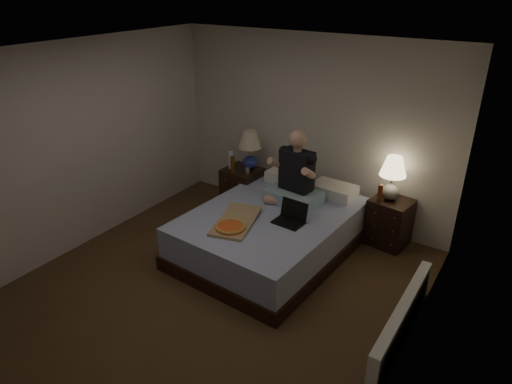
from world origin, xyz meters
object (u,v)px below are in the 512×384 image
Objects in this scene: laptop at (289,214)px; radiator at (402,320)px; pizza_box at (230,228)px; beer_bottle_right at (380,193)px; beer_bottle_left at (233,165)px; person at (295,168)px; soda_can at (247,170)px; nightstand_right at (389,222)px; nightstand_left at (242,190)px; lamp_right at (392,178)px; lamp_left at (250,150)px; water_bottle at (231,160)px; bed at (271,232)px.

radiator is (1.51, -0.49, -0.47)m from laptop.
beer_bottle_right is at bearing 35.50° from pizza_box.
person is at bearing -9.15° from beer_bottle_left.
soda_can reaches higher than radiator.
beer_bottle_right reaches higher than nightstand_right.
person is (1.01, -0.33, 0.69)m from nightstand_left.
person is (-1.03, -0.60, 0.11)m from lamp_right.
soda_can reaches higher than nightstand_left.
lamp_left is 1.00× the size of lamp_right.
pizza_box is (0.92, -1.28, -0.19)m from water_bottle.
person reaches higher than radiator.
bed is 1.61m from lamp_right.
nightstand_left is 0.41m from soda_can.
beer_bottle_right is (1.87, 0.05, -0.20)m from lamp_left.
nightstand_left is at bearing 104.27° from pizza_box.
beer_bottle_left is 2.02m from beer_bottle_right.
lamp_left is at bearing 112.11° from soda_can.
laptop reaches higher than pizza_box.
soda_can is at bearing -28.40° from nightstand_left.
lamp_left is at bearing 139.79° from bed.
nightstand_left is 0.47m from beer_bottle_left.
nightstand_right is 2.10m from lamp_left.
beer_bottle_left is at bearing -160.94° from nightstand_right.
person reaches higher than soda_can.
bed is 1.18m from nightstand_left.
beer_bottle_right is (2.00, 0.29, -0.03)m from beer_bottle_left.
soda_can is (-0.77, 0.63, 0.43)m from bed.
person is at bearing -153.93° from beer_bottle_right.
lamp_right is 0.35× the size of radiator.
water_bottle is at bearing -157.69° from nightstand_left.
laptop is (1.23, -0.84, 0.34)m from nightstand_left.
water_bottle reaches higher than laptop.
bed reaches higher than radiator.
water_bottle is 2.11m from beer_bottle_right.
lamp_right reaches higher than radiator.
nightstand_right is 1.43m from laptop.
nightstand_right reaches higher than radiator.
nightstand_left is 0.85× the size of pizza_box.
nightstand_left reaches higher than nightstand_right.
radiator is at bearing -14.47° from laptop.
nightstand_right is 2.47× the size of water_bottle.
radiator is at bearing -28.01° from lamp_left.
beer_bottle_right is at bearing 4.96° from water_bottle.
lamp_right is 0.74× the size of pizza_box.
lamp_left is (-0.84, 0.80, 0.66)m from bed.
person is at bearing 116.72° from laptop.
water_bottle is at bearing -150.13° from lamp_left.
nightstand_left is at bearing 148.92° from soda_can.
lamp_right is 5.60× the size of soda_can.
pizza_box is at bearing -55.43° from beer_bottle_left.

